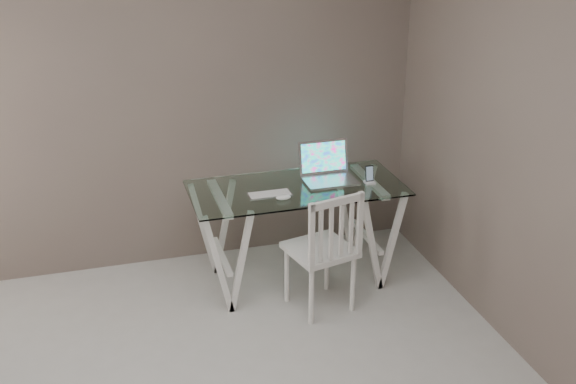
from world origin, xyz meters
name	(u,v)px	position (x,y,z in m)	size (l,w,h in m)	color
room	(183,144)	(-0.06, 0.02, 1.72)	(4.50, 4.52, 2.71)	#ACABA5
desk	(296,233)	(0.93, 1.65, 0.38)	(1.50, 0.70, 0.75)	silver
chair	(326,247)	(1.00, 1.20, 0.49)	(0.49, 0.49, 0.89)	silver
laptop	(327,171)	(1.19, 1.74, 0.81)	(0.37, 0.31, 0.26)	silver
keyboard	(270,194)	(0.71, 1.57, 0.75)	(0.30, 0.13, 0.01)	silver
mouse	(283,197)	(0.78, 1.47, 0.76)	(0.10, 0.06, 0.03)	white
phone_dock	(370,178)	(1.45, 1.58, 0.78)	(0.07, 0.07, 0.13)	white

